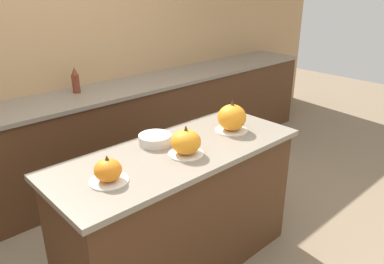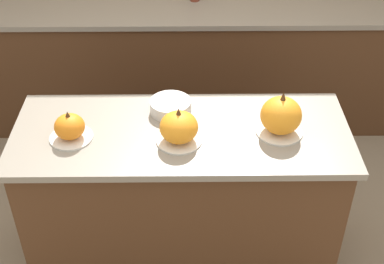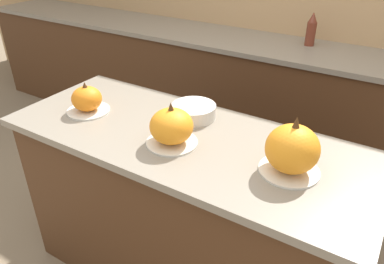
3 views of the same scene
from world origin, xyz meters
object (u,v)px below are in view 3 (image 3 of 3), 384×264
object	(u,v)px
pumpkin_cake_right	(292,150)
bottle_tall	(311,30)
pumpkin_cake_left	(87,100)
pumpkin_cake_center	(172,127)
mixing_bowl	(194,111)

from	to	relation	value
pumpkin_cake_right	bottle_tall	xyz separation A→B (m)	(-0.38, 1.51, 0.04)
pumpkin_cake_left	bottle_tall	bearing A→B (deg)	68.61
pumpkin_cake_center	bottle_tall	bearing A→B (deg)	86.49
pumpkin_cake_left	pumpkin_cake_right	distance (m)	0.99
pumpkin_cake_center	pumpkin_cake_right	world-z (taller)	pumpkin_cake_right
pumpkin_cake_right	mixing_bowl	bearing A→B (deg)	161.21
pumpkin_cake_center	bottle_tall	distance (m)	1.58
pumpkin_cake_right	bottle_tall	bearing A→B (deg)	104.20
bottle_tall	mixing_bowl	xyz separation A→B (m)	(-0.14, -1.34, -0.10)
mixing_bowl	pumpkin_cake_right	bearing A→B (deg)	-18.79
pumpkin_cake_center	pumpkin_cake_right	size ratio (longest dim) A/B	0.94
pumpkin_cake_right	bottle_tall	distance (m)	1.56
pumpkin_cake_left	bottle_tall	distance (m)	1.67
pumpkin_cake_left	pumpkin_cake_center	distance (m)	0.51
pumpkin_cake_left	pumpkin_cake_center	world-z (taller)	pumpkin_cake_center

